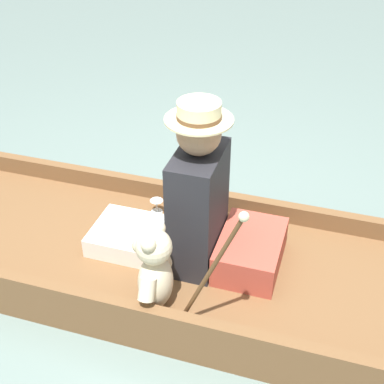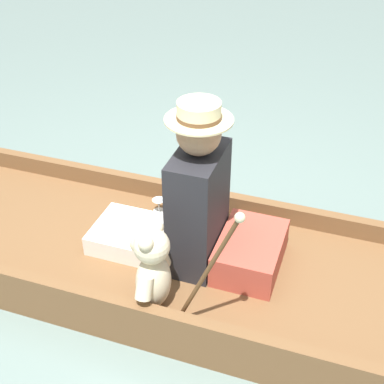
# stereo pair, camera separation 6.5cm
# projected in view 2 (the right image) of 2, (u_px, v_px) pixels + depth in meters

# --- Properties ---
(ground_plane) EXTENTS (16.00, 16.00, 0.00)m
(ground_plane) POSITION_uv_depth(u_px,v_px,m) (163.00, 274.00, 2.97)
(ground_plane) COLOR slate
(punt_boat) EXTENTS (1.04, 2.97, 0.27)m
(punt_boat) POSITION_uv_depth(u_px,v_px,m) (163.00, 262.00, 2.92)
(punt_boat) COLOR brown
(punt_boat) RESTS_ON ground_plane
(seat_cushion) EXTENTS (0.45, 0.31, 0.18)m
(seat_cushion) POSITION_uv_depth(u_px,v_px,m) (250.00, 252.00, 2.75)
(seat_cushion) COLOR #B24738
(seat_cushion) RESTS_ON punt_boat
(seated_person) EXTENTS (0.39, 0.74, 0.90)m
(seated_person) POSITION_uv_depth(u_px,v_px,m) (184.00, 203.00, 2.67)
(seated_person) COLOR white
(seated_person) RESTS_ON punt_boat
(teddy_bear) EXTENTS (0.32, 0.19, 0.46)m
(teddy_bear) POSITION_uv_depth(u_px,v_px,m) (152.00, 270.00, 2.46)
(teddy_bear) COLOR beige
(teddy_bear) RESTS_ON punt_boat
(wine_glass) EXTENTS (0.08, 0.08, 0.08)m
(wine_glass) POSITION_uv_depth(u_px,v_px,m) (159.00, 203.00, 3.15)
(wine_glass) COLOR silver
(wine_glass) RESTS_ON punt_boat
(walking_cane) EXTENTS (0.04, 0.30, 0.69)m
(walking_cane) POSITION_uv_depth(u_px,v_px,m) (213.00, 262.00, 2.21)
(walking_cane) COLOR brown
(walking_cane) RESTS_ON punt_boat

